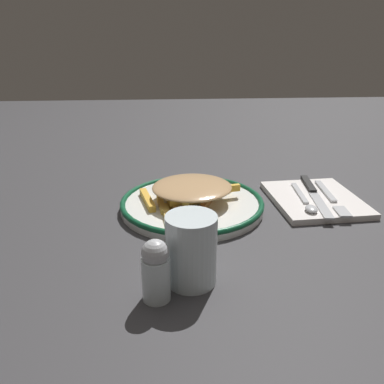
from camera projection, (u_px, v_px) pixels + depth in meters
The scene contains 9 objects.
ground_plane at pixel (192, 209), 0.78m from camera, with size 2.60×2.60×0.00m, color #363538.
plate at pixel (192, 204), 0.78m from camera, with size 0.28×0.28×0.02m.
fries_heap at pixel (190, 190), 0.76m from camera, with size 0.20×0.21×0.04m.
napkin at pixel (315, 199), 0.81m from camera, with size 0.17×0.19×0.01m, color silver.
fork at pixel (331, 198), 0.80m from camera, with size 0.03×0.18×0.01m.
knife at pixel (313, 192), 0.82m from camera, with size 0.04×0.21×0.01m.
spoon at pixel (306, 202), 0.77m from camera, with size 0.03×0.15×0.01m.
water_glass at pixel (191, 250), 0.54m from camera, with size 0.07×0.07×0.10m, color silver.
salt_shaker at pixel (156, 270), 0.51m from camera, with size 0.04×0.04×0.09m.
Camera 1 is at (0.05, 0.71, 0.33)m, focal length 37.59 mm.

